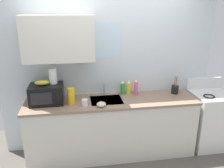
# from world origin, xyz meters

# --- Properties ---
(kitchen_wall_assembly) EXTENTS (3.29, 0.42, 2.50)m
(kitchen_wall_assembly) POSITION_xyz_m (-0.13, 0.31, 1.35)
(kitchen_wall_assembly) COLOR silver
(kitchen_wall_assembly) RESTS_ON ground
(counter_unit) EXTENTS (2.52, 0.63, 0.90)m
(counter_unit) POSITION_xyz_m (-0.00, 0.00, 0.46)
(counter_unit) COLOR silver
(counter_unit) RESTS_ON ground
(sink_faucet) EXTENTS (0.03, 0.03, 0.18)m
(sink_faucet) POSITION_xyz_m (-0.08, 0.24, 0.99)
(sink_faucet) COLOR #B2B5BA
(sink_faucet) RESTS_ON counter_unit
(stove_range) EXTENTS (0.60, 0.60, 1.08)m
(stove_range) POSITION_xyz_m (1.60, 0.00, 0.46)
(stove_range) COLOR white
(stove_range) RESTS_ON ground
(microwave) EXTENTS (0.46, 0.35, 0.27)m
(microwave) POSITION_xyz_m (-0.92, 0.05, 1.04)
(microwave) COLOR black
(microwave) RESTS_ON counter_unit
(banana_bunch) EXTENTS (0.20, 0.11, 0.07)m
(banana_bunch) POSITION_xyz_m (-0.97, 0.05, 1.20)
(banana_bunch) COLOR gold
(banana_bunch) RESTS_ON microwave
(paper_towel_roll) EXTENTS (0.11, 0.11, 0.22)m
(paper_towel_roll) POSITION_xyz_m (-0.82, 0.10, 1.28)
(paper_towel_roll) COLOR white
(paper_towel_roll) RESTS_ON microwave
(dish_soap_bottle_green) EXTENTS (0.06, 0.06, 0.22)m
(dish_soap_bottle_green) POSITION_xyz_m (0.20, 0.21, 1.00)
(dish_soap_bottle_green) COLOR green
(dish_soap_bottle_green) RESTS_ON counter_unit
(dish_soap_bottle_yellow) EXTENTS (0.07, 0.07, 0.22)m
(dish_soap_bottle_yellow) POSITION_xyz_m (0.30, 0.22, 1.00)
(dish_soap_bottle_yellow) COLOR yellow
(dish_soap_bottle_yellow) RESTS_ON counter_unit
(dish_soap_bottle_pink) EXTENTS (0.06, 0.06, 0.25)m
(dish_soap_bottle_pink) POSITION_xyz_m (0.39, 0.14, 1.02)
(dish_soap_bottle_pink) COLOR #E55999
(dish_soap_bottle_pink) RESTS_ON counter_unit
(cereal_canister) EXTENTS (0.10, 0.10, 0.23)m
(cereal_canister) POSITION_xyz_m (-0.58, -0.05, 1.02)
(cereal_canister) COLOR gold
(cereal_canister) RESTS_ON counter_unit
(mug_white) EXTENTS (0.08, 0.08, 0.09)m
(mug_white) POSITION_xyz_m (-0.40, -0.14, 0.95)
(mug_white) COLOR white
(mug_white) RESTS_ON counter_unit
(utensil_crock) EXTENTS (0.11, 0.11, 0.29)m
(utensil_crock) POSITION_xyz_m (1.02, 0.12, 0.97)
(utensil_crock) COLOR black
(utensil_crock) RESTS_ON counter_unit
(small_bowl) EXTENTS (0.13, 0.13, 0.06)m
(small_bowl) POSITION_xyz_m (-0.18, -0.20, 0.93)
(small_bowl) COLOR beige
(small_bowl) RESTS_ON counter_unit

